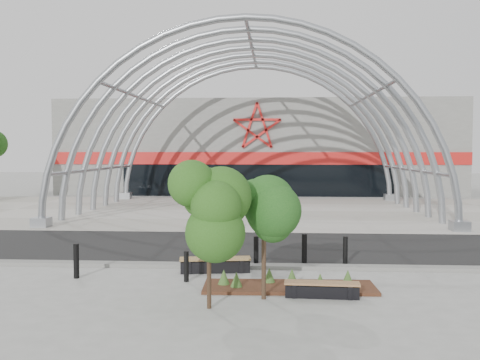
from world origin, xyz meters
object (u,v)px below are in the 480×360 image
(street_tree_0, at_px, (209,209))
(bench_1, at_px, (322,290))
(bench_0, at_px, (215,265))
(bollard_2, at_px, (256,251))
(street_tree_1, at_px, (264,203))

(street_tree_0, height_order, bench_1, street_tree_0)
(street_tree_0, height_order, bench_0, street_tree_0)
(street_tree_0, relative_size, bench_1, 1.73)
(bench_1, height_order, bollard_2, bollard_2)
(street_tree_1, distance_m, bollard_2, 4.28)
(bench_0, height_order, bench_1, bench_0)
(bench_1, xyz_separation_m, bollard_2, (-1.82, 3.55, 0.30))
(street_tree_0, relative_size, bollard_2, 3.38)
(street_tree_0, relative_size, street_tree_1, 0.98)
(street_tree_0, relative_size, bench_0, 1.50)
(street_tree_0, bearing_deg, bench_1, 21.93)
(street_tree_1, xyz_separation_m, bench_0, (-1.56, 2.87, -2.24))
(street_tree_1, bearing_deg, bench_0, 118.53)
(bench_0, distance_m, bollard_2, 1.56)
(bench_0, distance_m, bench_1, 4.04)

